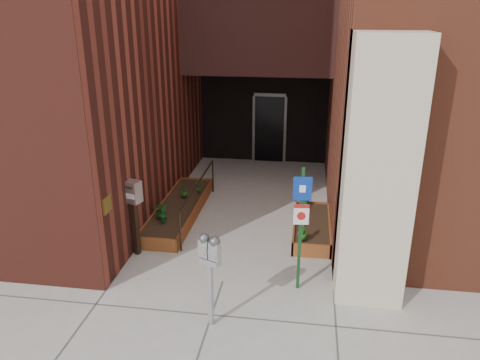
% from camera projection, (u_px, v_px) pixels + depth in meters
% --- Properties ---
extents(ground, '(80.00, 80.00, 0.00)m').
position_uv_depth(ground, '(223.00, 282.00, 8.56)').
color(ground, '#9E9991').
rests_on(ground, ground).
extents(planter_left, '(0.90, 3.60, 0.30)m').
position_uv_depth(planter_left, '(179.00, 210.00, 11.23)').
color(planter_left, brown).
rests_on(planter_left, ground).
extents(planter_right, '(0.80, 2.20, 0.30)m').
position_uv_depth(planter_right, '(312.00, 228.00, 10.33)').
color(planter_right, brown).
rests_on(planter_right, ground).
extents(handrail, '(0.04, 3.34, 0.90)m').
position_uv_depth(handrail, '(198.00, 188.00, 10.90)').
color(handrail, black).
rests_on(handrail, ground).
extents(parking_meter, '(0.36, 0.25, 1.58)m').
position_uv_depth(parking_meter, '(210.00, 256.00, 6.99)').
color(parking_meter, '#A2A2A4').
rests_on(parking_meter, ground).
extents(sign_post, '(0.31, 0.08, 2.29)m').
position_uv_depth(sign_post, '(301.00, 217.00, 7.87)').
color(sign_post, '#153C1A').
rests_on(sign_post, ground).
extents(payment_dropbox, '(0.37, 0.32, 1.58)m').
position_uv_depth(payment_dropbox, '(133.00, 202.00, 9.13)').
color(payment_dropbox, black).
rests_on(payment_dropbox, ground).
extents(shrub_left_a, '(0.42, 0.42, 0.36)m').
position_uv_depth(shrub_left_a, '(161.00, 209.00, 10.43)').
color(shrub_left_a, '#175117').
rests_on(shrub_left_a, planter_left).
extents(shrub_left_b, '(0.24, 0.24, 0.36)m').
position_uv_depth(shrub_left_b, '(163.00, 214.00, 10.20)').
color(shrub_left_b, '#17521C').
rests_on(shrub_left_b, planter_left).
extents(shrub_left_c, '(0.25, 0.25, 0.32)m').
position_uv_depth(shrub_left_c, '(184.00, 190.00, 11.55)').
color(shrub_left_c, '#205117').
rests_on(shrub_left_c, planter_left).
extents(shrub_left_d, '(0.27, 0.27, 0.36)m').
position_uv_depth(shrub_left_d, '(198.00, 186.00, 11.78)').
color(shrub_left_d, '#19591B').
rests_on(shrub_left_d, planter_left).
extents(shrub_right_a, '(0.29, 0.29, 0.37)m').
position_uv_depth(shrub_right_a, '(303.00, 231.00, 9.40)').
color(shrub_right_a, '#21611B').
rests_on(shrub_right_a, planter_right).
extents(shrub_right_b, '(0.22, 0.22, 0.29)m').
position_uv_depth(shrub_right_b, '(301.00, 206.00, 10.67)').
color(shrub_right_b, '#18561E').
rests_on(shrub_right_b, planter_right).
extents(shrub_right_c, '(0.41, 0.41, 0.32)m').
position_uv_depth(shrub_right_c, '(306.00, 198.00, 11.08)').
color(shrub_right_c, '#215317').
rests_on(shrub_right_c, planter_right).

